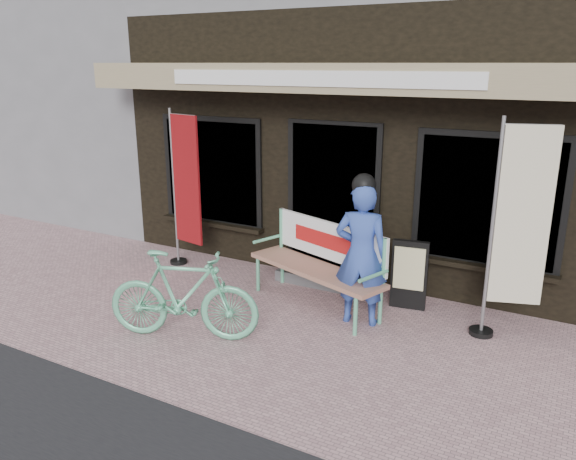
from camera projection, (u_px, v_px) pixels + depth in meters
The scene contains 9 objects.
ground at pixel (257, 335), 6.27m from camera, with size 70.00×70.00×0.00m, color #B58A8E.
storefront at pixel (407, 59), 9.59m from camera, with size 7.00×6.77×6.00m.
neighbor_left_near at pixel (80, 51), 13.89m from camera, with size 10.00×7.00×6.40m, color slate.
bench at pixel (321, 258), 6.93m from camera, with size 1.99×1.11×1.05m.
person at pixel (361, 252), 6.36m from camera, with size 0.67×0.51×1.77m.
bicycle at pixel (183, 295), 6.09m from camera, with size 0.47×1.68×1.01m, color #61BD90.
nobori_red at pixel (185, 188), 8.05m from camera, with size 0.69×0.30×2.32m.
nobori_cream at pixel (516, 229), 5.90m from camera, with size 0.72×0.35×2.42m.
menu_stand at pixel (409, 274), 6.85m from camera, with size 0.44×0.15×0.87m.
Camera 1 is at (3.02, -4.81, 2.93)m, focal length 35.00 mm.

